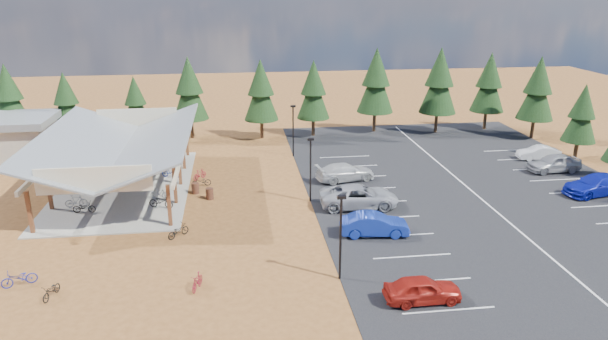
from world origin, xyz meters
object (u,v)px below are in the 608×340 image
(bike_3, at_px, (118,162))
(bike_7, at_px, (162,163))
(car_3, at_px, (345,172))
(lamp_post_2, at_px, (293,127))
(bike_1, at_px, (76,201))
(bike_pavilion, at_px, (120,144))
(lamp_post_0, at_px, (341,232))
(lamp_post_1, at_px, (310,165))
(bike_10, at_px, (19,278))
(car_9, at_px, (538,153))
(car_1, at_px, (374,224))
(car_0, at_px, (422,289))
(car_8, at_px, (554,163))
(bike_6, at_px, (171,172))
(bike_11, at_px, (197,281))
(bike_12, at_px, (178,231))
(bike_8, at_px, (51,291))
(trash_bin_0, at_px, (210,194))
(bike_4, at_px, (161,202))
(bike_2, at_px, (94,181))
(car_7, at_px, (596,185))
(bike_15, at_px, (200,174))
(bike_16, at_px, (201,182))
(trash_bin_1, at_px, (195,188))
(bike_5, at_px, (160,193))
(bike_0, at_px, (84,207))
(car_2, at_px, (359,196))

(bike_3, height_order, bike_7, bike_3)
(bike_3, distance_m, car_3, 21.00)
(lamp_post_2, bearing_deg, bike_1, -147.96)
(bike_7, bearing_deg, bike_pavilion, 136.17)
(lamp_post_0, relative_size, lamp_post_1, 1.00)
(lamp_post_1, relative_size, bike_10, 2.73)
(car_9, bearing_deg, lamp_post_1, -67.75)
(car_1, relative_size, car_9, 1.15)
(car_0, relative_size, car_8, 0.86)
(bike_6, bearing_deg, bike_11, -150.74)
(bike_10, bearing_deg, bike_12, 100.56)
(bike_8, relative_size, bike_12, 0.92)
(bike_11, bearing_deg, trash_bin_0, 106.42)
(bike_4, xyz_separation_m, bike_10, (-6.60, -10.34, -0.11))
(bike_11, bearing_deg, bike_2, 135.62)
(car_7, relative_size, car_9, 1.39)
(lamp_post_1, distance_m, bike_15, 11.19)
(bike_10, distance_m, car_9, 45.31)
(car_7, bearing_deg, bike_16, -110.69)
(lamp_post_2, xyz_separation_m, trash_bin_1, (-9.04, -9.14, -2.53))
(bike_4, distance_m, bike_7, 9.72)
(bike_5, bearing_deg, bike_7, 19.83)
(car_1, bearing_deg, bike_8, 111.66)
(bike_12, bearing_deg, bike_10, 78.21)
(bike_4, height_order, car_9, car_9)
(lamp_post_1, xyz_separation_m, bike_0, (-16.95, -0.32, -2.44))
(trash_bin_1, distance_m, bike_4, 3.81)
(lamp_post_2, relative_size, bike_3, 3.21)
(lamp_post_2, relative_size, bike_12, 3.01)
(car_7, height_order, car_9, car_7)
(bike_4, distance_m, bike_8, 12.63)
(bike_11, distance_m, car_8, 34.93)
(bike_16, bearing_deg, bike_2, -108.40)
(trash_bin_0, height_order, bike_6, bike_6)
(bike_8, bearing_deg, bike_15, 84.38)
(trash_bin_1, xyz_separation_m, car_2, (12.55, -4.53, 0.42))
(bike_15, relative_size, car_1, 0.33)
(bike_15, bearing_deg, bike_11, 133.64)
(bike_16, bearing_deg, lamp_post_0, 16.27)
(trash_bin_1, height_order, car_3, car_3)
(bike_pavilion, bearing_deg, bike_16, -4.70)
(bike_6, height_order, bike_16, bike_6)
(bike_3, bearing_deg, car_3, -99.95)
(bike_12, xyz_separation_m, car_9, (33.19, 12.97, 0.25))
(trash_bin_1, distance_m, bike_10, 16.06)
(bike_12, bearing_deg, lamp_post_0, -169.07)
(lamp_post_1, bearing_deg, car_7, -3.96)
(bike_10, bearing_deg, car_2, 90.46)
(bike_12, bearing_deg, car_7, -127.82)
(trash_bin_1, xyz_separation_m, bike_8, (-6.81, -14.81, -0.04))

